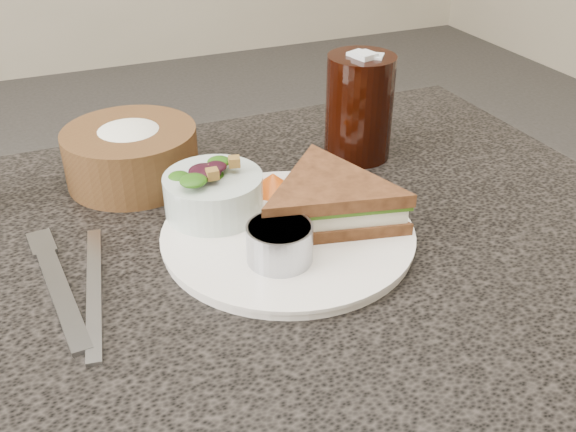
# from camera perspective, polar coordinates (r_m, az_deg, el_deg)

# --- Properties ---
(dinner_plate) EXTENTS (0.27, 0.27, 0.01)m
(dinner_plate) POSITION_cam_1_polar(r_m,az_deg,el_deg) (0.70, -0.00, -1.70)
(dinner_plate) COLOR white
(dinner_plate) RESTS_ON dining_table
(sandwich) EXTENTS (0.22, 0.22, 0.05)m
(sandwich) POSITION_cam_1_polar(r_m,az_deg,el_deg) (0.70, 3.68, 1.36)
(sandwich) COLOR brown
(sandwich) RESTS_ON dinner_plate
(salad_bowl) EXTENTS (0.13, 0.13, 0.06)m
(salad_bowl) POSITION_cam_1_polar(r_m,az_deg,el_deg) (0.71, -6.66, 2.54)
(salad_bowl) COLOR #B6C7BD
(salad_bowl) RESTS_ON dinner_plate
(dressing_ramekin) EXTENTS (0.08, 0.08, 0.04)m
(dressing_ramekin) POSITION_cam_1_polar(r_m,az_deg,el_deg) (0.64, -0.75, -2.45)
(dressing_ramekin) COLOR #9FA3AC
(dressing_ramekin) RESTS_ON dinner_plate
(orange_wedge) EXTENTS (0.08, 0.08, 0.02)m
(orange_wedge) POSITION_cam_1_polar(r_m,az_deg,el_deg) (0.76, -1.35, 3.02)
(orange_wedge) COLOR #EA5811
(orange_wedge) RESTS_ON dinner_plate
(fork) EXTENTS (0.04, 0.19, 0.01)m
(fork) POSITION_cam_1_polar(r_m,az_deg,el_deg) (0.66, -19.60, -6.32)
(fork) COLOR gray
(fork) RESTS_ON dining_table
(knife) EXTENTS (0.05, 0.21, 0.00)m
(knife) POSITION_cam_1_polar(r_m,az_deg,el_deg) (0.65, -16.85, -6.21)
(knife) COLOR #ACAEB2
(knife) RESTS_ON dining_table
(bread_basket) EXTENTS (0.20, 0.20, 0.09)m
(bread_basket) POSITION_cam_1_polar(r_m,az_deg,el_deg) (0.82, -13.83, 6.05)
(bread_basket) COLOR brown
(bread_basket) RESTS_ON dining_table
(cola_glass) EXTENTS (0.09, 0.09, 0.15)m
(cola_glass) POSITION_cam_1_polar(r_m,az_deg,el_deg) (0.86, 6.37, 9.95)
(cola_glass) COLOR black
(cola_glass) RESTS_ON dining_table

